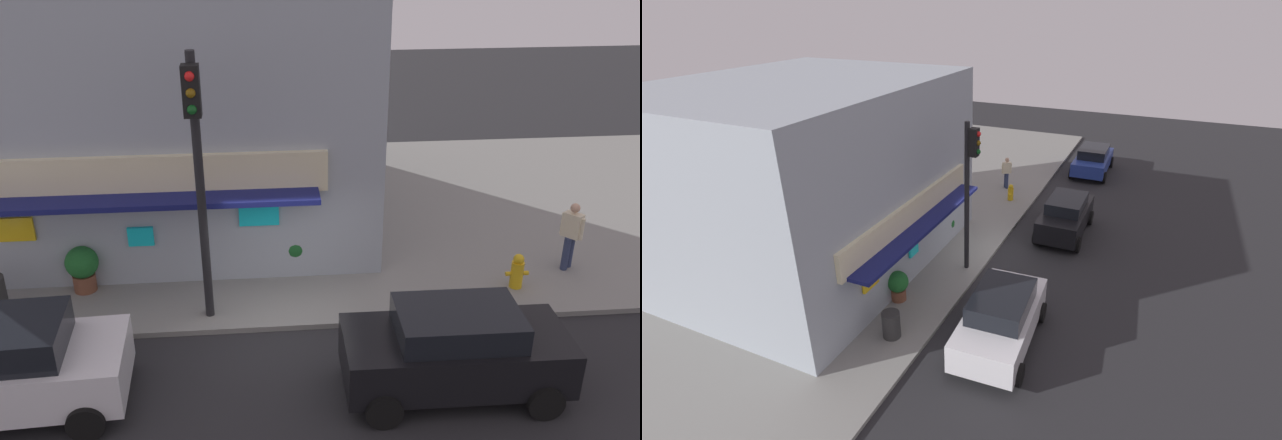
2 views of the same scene
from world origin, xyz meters
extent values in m
plane|color=#232326|center=(0.00, 0.00, 0.00)|extent=(55.94, 55.94, 0.00)
cube|color=gray|center=(0.00, 5.66, 0.06)|extent=(37.30, 11.32, 0.12)
cube|color=#9EA8B2|center=(-3.08, 6.24, 3.49)|extent=(10.72, 8.43, 6.74)
cube|color=beige|center=(-3.08, 1.94, 2.78)|extent=(8.14, 0.16, 0.90)
cube|color=navy|center=(-3.08, 1.59, 2.37)|extent=(7.71, 0.90, 0.12)
cube|color=yellow|center=(-5.77, 1.96, 1.64)|extent=(0.76, 0.08, 0.54)
cube|color=#19D8E5|center=(-3.15, 1.96, 1.35)|extent=(0.56, 0.08, 0.44)
cube|color=#19D8E5|center=(-0.53, 1.96, 1.80)|extent=(0.88, 0.08, 0.57)
cylinder|color=black|center=(-1.64, 0.58, 2.90)|extent=(0.18, 0.18, 5.56)
cube|color=black|center=(-1.64, 0.33, 5.01)|extent=(0.32, 0.28, 0.95)
sphere|color=red|center=(-1.64, 0.18, 5.31)|extent=(0.18, 0.18, 0.18)
sphere|color=brown|center=(-1.64, 0.18, 5.01)|extent=(0.18, 0.18, 0.18)
sphere|color=#0F4C19|center=(-1.64, 0.18, 4.71)|extent=(0.18, 0.18, 0.18)
cylinder|color=gold|center=(5.20, 1.12, 0.44)|extent=(0.28, 0.28, 0.63)
sphere|color=gold|center=(5.20, 1.12, 0.83)|extent=(0.24, 0.24, 0.24)
cylinder|color=gold|center=(5.00, 1.12, 0.47)|extent=(0.12, 0.10, 0.10)
cylinder|color=gold|center=(5.40, 1.12, 0.47)|extent=(0.12, 0.10, 0.10)
cylinder|color=#2D2D2D|center=(-6.17, 1.06, 0.54)|extent=(0.55, 0.55, 0.84)
cylinder|color=navy|center=(6.62, 1.80, 0.54)|extent=(0.23, 0.23, 0.83)
cylinder|color=navy|center=(6.77, 1.93, 0.54)|extent=(0.23, 0.23, 0.83)
cube|color=beige|center=(6.70, 1.87, 1.25)|extent=(0.45, 0.48, 0.59)
sphere|color=tan|center=(6.70, 1.87, 1.68)|extent=(0.22, 0.22, 0.22)
cylinder|color=beige|center=(6.84, 1.69, 1.22)|extent=(0.14, 0.14, 0.53)
cylinder|color=beige|center=(6.55, 2.05, 1.22)|extent=(0.14, 0.14, 0.53)
cylinder|color=brown|center=(-4.48, 1.84, 0.32)|extent=(0.50, 0.50, 0.40)
sphere|color=#1E6628|center=(-4.48, 1.84, 0.83)|extent=(0.72, 0.72, 0.72)
cylinder|color=brown|center=(0.27, 2.37, 0.29)|extent=(0.46, 0.46, 0.34)
sphere|color=#195623|center=(0.27, 2.37, 0.79)|extent=(0.77, 0.77, 0.77)
cube|color=navy|center=(11.33, -1.90, 0.68)|extent=(4.21, 1.81, 0.72)
cube|color=black|center=(11.33, -1.90, 1.30)|extent=(2.27, 1.52, 0.52)
cylinder|color=black|center=(12.80, -1.00, 0.32)|extent=(0.64, 0.22, 0.64)
cylinder|color=black|center=(12.80, -2.80, 0.32)|extent=(0.64, 0.22, 0.64)
cylinder|color=black|center=(9.86, -1.00, 0.32)|extent=(0.64, 0.22, 0.64)
cylinder|color=black|center=(9.86, -2.80, 0.32)|extent=(0.64, 0.22, 0.64)
cube|color=silver|center=(-4.96, -1.96, 0.76)|extent=(4.21, 2.06, 0.87)
cube|color=black|center=(-4.96, -1.96, 1.48)|extent=(2.30, 1.67, 0.57)
cylinder|color=black|center=(-3.57, -0.96, 0.32)|extent=(0.65, 0.25, 0.64)
cylinder|color=black|center=(-3.48, -2.81, 0.32)|extent=(0.65, 0.25, 0.64)
cylinder|color=black|center=(-6.45, -1.11, 0.32)|extent=(0.65, 0.25, 0.64)
cylinder|color=black|center=(-6.36, -2.96, 0.32)|extent=(0.65, 0.25, 0.64)
cube|color=black|center=(2.86, -2.14, 0.76)|extent=(4.00, 1.74, 0.88)
cube|color=black|center=(2.86, -2.14, 1.45)|extent=(2.16, 1.45, 0.49)
cylinder|color=black|center=(4.26, -1.30, 0.32)|extent=(0.64, 0.23, 0.64)
cylinder|color=black|center=(4.25, -3.01, 0.32)|extent=(0.64, 0.23, 0.64)
cylinder|color=black|center=(1.48, -1.27, 0.32)|extent=(0.64, 0.23, 0.64)
cylinder|color=black|center=(1.46, -2.98, 0.32)|extent=(0.64, 0.23, 0.64)
camera|label=1|loc=(-0.43, -11.99, 8.20)|focal=38.86mm
camera|label=2|loc=(-15.29, -5.29, 9.28)|focal=25.68mm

